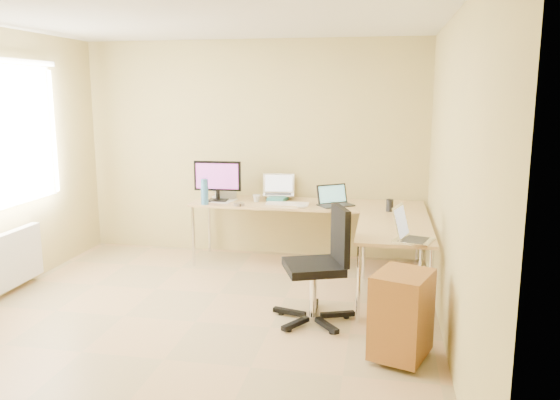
% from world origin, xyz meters
% --- Properties ---
extents(floor, '(4.50, 4.50, 0.00)m').
position_xyz_m(floor, '(0.00, 0.00, 0.00)').
color(floor, tan).
rests_on(floor, ground).
extents(ceiling, '(4.50, 4.50, 0.00)m').
position_xyz_m(ceiling, '(0.00, 0.00, 2.60)').
color(ceiling, white).
rests_on(ceiling, ground).
extents(wall_back, '(4.50, 0.00, 4.50)m').
position_xyz_m(wall_back, '(0.00, 2.25, 1.30)').
color(wall_back, tan).
rests_on(wall_back, ground).
extents(wall_front, '(4.50, 0.00, 4.50)m').
position_xyz_m(wall_front, '(0.00, -2.25, 1.30)').
color(wall_front, tan).
rests_on(wall_front, ground).
extents(wall_right, '(0.00, 4.50, 4.50)m').
position_xyz_m(wall_right, '(2.10, 0.00, 1.30)').
color(wall_right, tan).
rests_on(wall_right, ground).
extents(desk_main, '(2.65, 0.70, 0.73)m').
position_xyz_m(desk_main, '(0.72, 1.85, 0.36)').
color(desk_main, tan).
rests_on(desk_main, ground).
extents(desk_return, '(0.70, 1.30, 0.73)m').
position_xyz_m(desk_return, '(1.70, 0.85, 0.36)').
color(desk_return, tan).
rests_on(desk_return, ground).
extents(monitor, '(0.56, 0.20, 0.47)m').
position_xyz_m(monitor, '(-0.31, 1.78, 0.97)').
color(monitor, black).
rests_on(monitor, desk_main).
extents(book_stack, '(0.22, 0.28, 0.04)m').
position_xyz_m(book_stack, '(0.37, 1.93, 0.75)').
color(book_stack, '#2A706E').
rests_on(book_stack, desk_main).
extents(laptop_center, '(0.41, 0.33, 0.24)m').
position_xyz_m(laptop_center, '(0.35, 2.05, 0.90)').
color(laptop_center, silver).
rests_on(laptop_center, desk_main).
extents(laptop_black, '(0.46, 0.44, 0.24)m').
position_xyz_m(laptop_black, '(1.07, 1.74, 0.85)').
color(laptop_black, black).
rests_on(laptop_black, desk_main).
extents(keyboard, '(0.48, 0.15, 0.02)m').
position_xyz_m(keyboard, '(0.52, 1.71, 0.74)').
color(keyboard, white).
rests_on(keyboard, desk_main).
extents(mouse, '(0.13, 0.11, 0.04)m').
position_xyz_m(mouse, '(0.71, 1.55, 0.75)').
color(mouse, silver).
rests_on(mouse, desk_main).
extents(mug, '(0.09, 0.09, 0.09)m').
position_xyz_m(mug, '(0.14, 1.80, 0.77)').
color(mug, silver).
rests_on(mug, desk_main).
extents(cd_stack, '(0.16, 0.16, 0.03)m').
position_xyz_m(cd_stack, '(-0.00, 1.55, 0.75)').
color(cd_stack, '#A6A1C0').
rests_on(cd_stack, desk_main).
extents(water_bottle, '(0.10, 0.10, 0.29)m').
position_xyz_m(water_bottle, '(-0.40, 1.55, 0.88)').
color(water_bottle, teal).
rests_on(water_bottle, desk_main).
extents(papers, '(0.27, 0.34, 0.01)m').
position_xyz_m(papers, '(-0.24, 1.79, 0.73)').
color(papers, silver).
rests_on(papers, desk_main).
extents(white_box, '(0.28, 0.25, 0.08)m').
position_xyz_m(white_box, '(-0.28, 2.01, 0.77)').
color(white_box, white).
rests_on(white_box, desk_main).
extents(desk_fan, '(0.26, 0.26, 0.26)m').
position_xyz_m(desk_fan, '(-0.40, 1.98, 0.86)').
color(desk_fan, white).
rests_on(desk_fan, desk_main).
extents(black_cup, '(0.09, 0.09, 0.13)m').
position_xyz_m(black_cup, '(1.65, 1.55, 0.80)').
color(black_cup, black).
rests_on(black_cup, desk_main).
extents(laptop_return, '(0.43, 0.38, 0.24)m').
position_xyz_m(laptop_return, '(1.85, 0.34, 0.85)').
color(laptop_return, silver).
rests_on(laptop_return, desk_return).
extents(office_chair, '(0.80, 0.80, 1.03)m').
position_xyz_m(office_chair, '(1.01, 0.21, 0.50)').
color(office_chair, black).
rests_on(office_chair, ground).
extents(cabinet, '(0.51, 0.56, 0.64)m').
position_xyz_m(cabinet, '(1.75, -0.38, 0.36)').
color(cabinet, brown).
rests_on(cabinet, ground).
extents(radiator, '(0.09, 0.80, 0.55)m').
position_xyz_m(radiator, '(-2.03, 0.40, 0.35)').
color(radiator, white).
rests_on(radiator, ground).
extents(window, '(0.10, 1.80, 1.40)m').
position_xyz_m(window, '(-2.05, 0.40, 1.55)').
color(window, white).
rests_on(window, wall_left).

